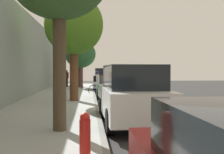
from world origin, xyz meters
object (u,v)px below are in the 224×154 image
object	(u,v)px
parked_sedan_green_second	(114,89)
street_tree_mid_block	(74,26)
parked_suv_white_mid	(132,94)
street_tree_near_cyclist	(80,55)
fire_hydrant	(85,133)
bicycle_at_curb	(100,90)
parked_pickup_silver_nearest	(106,80)
cyclist_with_backpack	(97,80)
pedestrian_on_phone	(67,77)

from	to	relation	value
parked_sedan_green_second	street_tree_mid_block	size ratio (longest dim) A/B	0.79
parked_suv_white_mid	street_tree_near_cyclist	world-z (taller)	street_tree_near_cyclist
fire_hydrant	bicycle_at_curb	bearing A→B (deg)	-93.42
street_tree_near_cyclist	street_tree_mid_block	world-z (taller)	street_tree_mid_block
parked_pickup_silver_nearest	cyclist_with_backpack	size ratio (longest dim) A/B	3.13
parked_pickup_silver_nearest	fire_hydrant	xyz separation A→B (m)	(1.55, 19.28, -0.31)
parked_suv_white_mid	street_tree_near_cyclist	size ratio (longest dim) A/B	1.07
parked_suv_white_mid	street_tree_mid_block	size ratio (longest dim) A/B	0.83
parked_sedan_green_second	fire_hydrant	xyz separation A→B (m)	(1.53, 10.62, -0.16)
street_tree_near_cyclist	fire_hydrant	size ratio (longest dim) A/B	5.27
bicycle_at_curb	fire_hydrant	xyz separation A→B (m)	(0.89, 14.99, 0.20)
street_tree_mid_block	fire_hydrant	world-z (taller)	street_tree_mid_block
parked_sedan_green_second	cyclist_with_backpack	size ratio (longest dim) A/B	2.58
street_tree_mid_block	fire_hydrant	distance (m)	10.55
parked_suv_white_mid	cyclist_with_backpack	distance (m)	11.66
street_tree_mid_block	fire_hydrant	bearing A→B (deg)	94.21
pedestrian_on_phone	fire_hydrant	size ratio (longest dim) A/B	1.96
parked_pickup_silver_nearest	pedestrian_on_phone	bearing A→B (deg)	-41.65
pedestrian_on_phone	parked_pickup_silver_nearest	bearing A→B (deg)	138.35
cyclist_with_backpack	pedestrian_on_phone	size ratio (longest dim) A/B	1.06
parked_sedan_green_second	parked_suv_white_mid	xyz separation A→B (m)	(0.03, 6.81, 0.27)
cyclist_with_backpack	street_tree_near_cyclist	size ratio (longest dim) A/B	0.39
bicycle_at_curb	street_tree_near_cyclist	size ratio (longest dim) A/B	0.40
parked_pickup_silver_nearest	parked_sedan_green_second	xyz separation A→B (m)	(0.02, 8.67, -0.15)
fire_hydrant	street_tree_near_cyclist	bearing A→B (deg)	-88.04
parked_pickup_silver_nearest	fire_hydrant	size ratio (longest dim) A/B	6.46
street_tree_near_cyclist	parked_sedan_green_second	bearing A→B (deg)	101.90
parked_sedan_green_second	street_tree_mid_block	world-z (taller)	street_tree_mid_block
parked_sedan_green_second	street_tree_near_cyclist	world-z (taller)	street_tree_near_cyclist
parked_pickup_silver_nearest	bicycle_at_curb	world-z (taller)	parked_pickup_silver_nearest
fire_hydrant	parked_suv_white_mid	bearing A→B (deg)	-111.50
parked_suv_white_mid	cyclist_with_backpack	xyz separation A→B (m)	(0.83, -11.63, 0.03)
parked_pickup_silver_nearest	street_tree_near_cyclist	bearing A→B (deg)	-41.80
parked_suv_white_mid	cyclist_with_backpack	bearing A→B (deg)	-85.92
parked_sedan_green_second	bicycle_at_curb	distance (m)	4.44
cyclist_with_backpack	parked_suv_white_mid	bearing A→B (deg)	94.08
parked_sedan_green_second	cyclist_with_backpack	distance (m)	4.91
parked_suv_white_mid	bicycle_at_curb	size ratio (longest dim) A/B	2.68
street_tree_mid_block	pedestrian_on_phone	xyz separation A→B (m)	(1.37, -12.64, -3.11)
parked_pickup_silver_nearest	street_tree_near_cyclist	size ratio (longest dim) A/B	1.23
bicycle_at_curb	pedestrian_on_phone	size ratio (longest dim) A/B	1.08
parked_sedan_green_second	parked_suv_white_mid	world-z (taller)	parked_suv_white_mid
cyclist_with_backpack	parked_pickup_silver_nearest	bearing A→B (deg)	-102.91
parked_pickup_silver_nearest	parked_suv_white_mid	bearing A→B (deg)	89.80
cyclist_with_backpack	pedestrian_on_phone	distance (m)	7.61
fire_hydrant	parked_sedan_green_second	bearing A→B (deg)	-98.19
parked_sedan_green_second	street_tree_mid_block	bearing A→B (deg)	17.89
parked_sedan_green_second	street_tree_near_cyclist	size ratio (longest dim) A/B	1.01
street_tree_mid_block	pedestrian_on_phone	size ratio (longest dim) A/B	3.47
parked_pickup_silver_nearest	bicycle_at_curb	xyz separation A→B (m)	(0.66, 4.29, -0.51)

